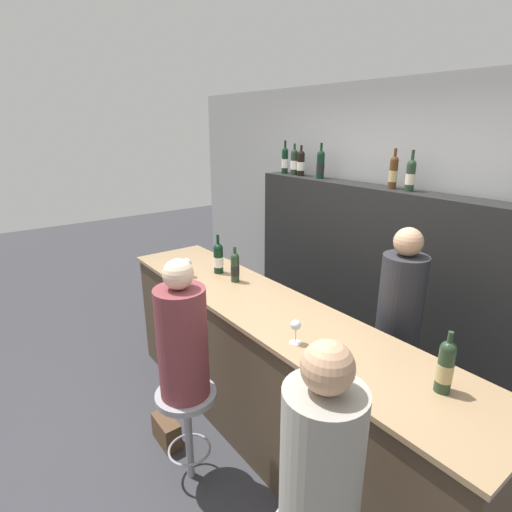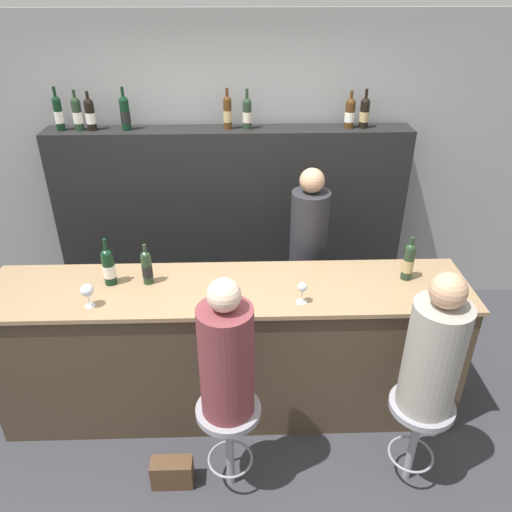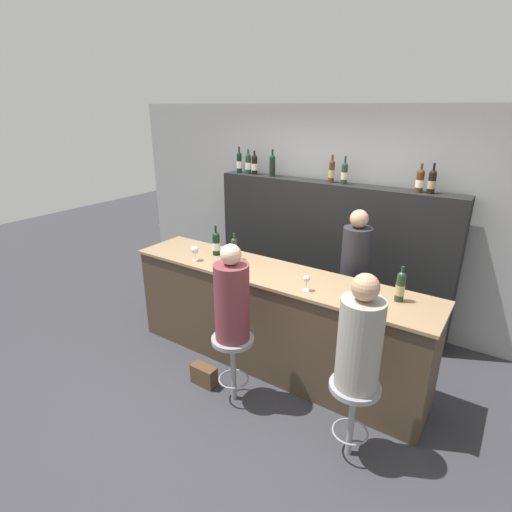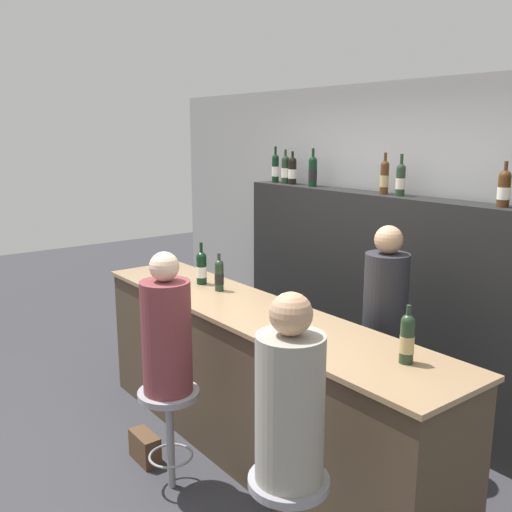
{
  "view_description": "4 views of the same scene",
  "coord_description": "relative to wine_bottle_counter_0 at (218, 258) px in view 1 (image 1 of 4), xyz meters",
  "views": [
    {
      "loc": [
        1.92,
        -1.26,
        2.23
      ],
      "look_at": [
        -0.23,
        0.36,
        1.34
      ],
      "focal_mm": 28.0,
      "sensor_mm": 36.0,
      "label": 1
    },
    {
      "loc": [
        0.1,
        -2.41,
        2.84
      ],
      "look_at": [
        0.18,
        0.3,
        1.29
      ],
      "focal_mm": 35.0,
      "sensor_mm": 36.0,
      "label": 2
    },
    {
      "loc": [
        1.87,
        -2.75,
        2.57
      ],
      "look_at": [
        -0.15,
        0.23,
        1.21
      ],
      "focal_mm": 28.0,
      "sensor_mm": 36.0,
      "label": 3
    },
    {
      "loc": [
        2.89,
        -1.9,
        2.21
      ],
      "look_at": [
        0.03,
        0.3,
        1.42
      ],
      "focal_mm": 40.0,
      "sensor_mm": 36.0,
      "label": 4
    }
  ],
  "objects": [
    {
      "name": "wine_bottle_backbar_4",
      "position": [
        0.77,
        1.19,
        0.69
      ],
      "size": [
        0.07,
        0.07,
        0.32
      ],
      "color": "#4C2D14",
      "rests_on": "back_bar_cabinet"
    },
    {
      "name": "wine_bottle_backbar_0",
      "position": [
        -0.56,
        1.19,
        0.69
      ],
      "size": [
        0.07,
        0.07,
        0.34
      ],
      "color": "black",
      "rests_on": "back_bar_cabinet"
    },
    {
      "name": "bartender",
      "position": [
        1.37,
        0.54,
        -0.41
      ],
      "size": [
        0.29,
        0.29,
        1.63
      ],
      "color": "#28282D",
      "rests_on": "ground_plane"
    },
    {
      "name": "wine_bottle_counter_0",
      "position": [
        0.0,
        0.0,
        0.0
      ],
      "size": [
        0.08,
        0.08,
        0.33
      ],
      "color": "black",
      "rests_on": "bar_counter"
    },
    {
      "name": "wine_glass_1",
      "position": [
        1.23,
        -0.26,
        -0.03
      ],
      "size": [
        0.07,
        0.07,
        0.14
      ],
      "color": "silver",
      "rests_on": "bar_counter"
    },
    {
      "name": "bar_counter",
      "position": [
        0.77,
        -0.07,
        -0.65
      ],
      "size": [
        3.16,
        0.65,
        1.05
      ],
      "color": "#473828",
      "rests_on": "ground_plane"
    },
    {
      "name": "wine_bottle_backbar_2",
      "position": [
        -0.31,
        1.19,
        0.68
      ],
      "size": [
        0.08,
        0.08,
        0.3
      ],
      "color": "black",
      "rests_on": "back_bar_cabinet"
    },
    {
      "name": "wine_glass_0",
      "position": [
        -0.07,
        -0.26,
        -0.02
      ],
      "size": [
        0.08,
        0.08,
        0.16
      ],
      "color": "silver",
      "rests_on": "bar_counter"
    },
    {
      "name": "wine_bottle_backbar_3",
      "position": [
        -0.04,
        1.19,
        0.69
      ],
      "size": [
        0.08,
        0.08,
        0.33
      ],
      "color": "black",
      "rests_on": "back_bar_cabinet"
    },
    {
      "name": "wine_bottle_backbar_5",
      "position": [
        0.92,
        1.19,
        0.68
      ],
      "size": [
        0.07,
        0.07,
        0.31
      ],
      "color": "#233823",
      "rests_on": "back_bar_cabinet"
    },
    {
      "name": "wine_bottle_counter_1",
      "position": [
        0.25,
        0.0,
        -0.01
      ],
      "size": [
        0.07,
        0.07,
        0.29
      ],
      "color": "#233823",
      "rests_on": "bar_counter"
    },
    {
      "name": "ground_plane",
      "position": [
        0.77,
        -0.38,
        -1.18
      ],
      "size": [
        16.0,
        16.0,
        0.0
      ],
      "primitive_type": "plane",
      "color": "#333338"
    },
    {
      "name": "wine_bottle_counter_2",
      "position": [
        1.96,
        0.0,
        0.0
      ],
      "size": [
        0.07,
        0.07,
        0.31
      ],
      "color": "#233823",
      "rests_on": "bar_counter"
    },
    {
      "name": "wine_bottle_backbar_1",
      "position": [
        -0.41,
        1.19,
        0.69
      ],
      "size": [
        0.07,
        0.07,
        0.31
      ],
      "color": "#233823",
      "rests_on": "back_bar_cabinet"
    },
    {
      "name": "back_bar_cabinet",
      "position": [
        0.77,
        1.19,
        -0.31
      ],
      "size": [
        2.97,
        0.28,
        1.74
      ],
      "color": "black",
      "rests_on": "ground_plane"
    },
    {
      "name": "wall_back",
      "position": [
        0.77,
        1.42,
        0.12
      ],
      "size": [
        6.4,
        0.05,
        2.6
      ],
      "color": "#9E9E9E",
      "rests_on": "ground_plane"
    },
    {
      "name": "handbag",
      "position": [
        0.4,
        -0.74,
        -1.08
      ],
      "size": [
        0.26,
        0.12,
        0.2
      ],
      "color": "#513823",
      "rests_on": "ground_plane"
    },
    {
      "name": "guest_seated_right",
      "position": [
        1.9,
        -0.74,
        -0.14
      ],
      "size": [
        0.31,
        0.31,
        0.88
      ],
      "color": "gray",
      "rests_on": "bar_stool_right"
    },
    {
      "name": "bar_stool_left",
      "position": [
        0.77,
        -0.74,
        -0.66
      ],
      "size": [
        0.38,
        0.38,
        0.66
      ],
      "color": "gray",
      "rests_on": "ground_plane"
    },
    {
      "name": "guest_seated_left",
      "position": [
        0.77,
        -0.74,
        -0.14
      ],
      "size": [
        0.3,
        0.3,
        0.87
      ],
      "color": "brown",
      "rests_on": "bar_stool_left"
    }
  ]
}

